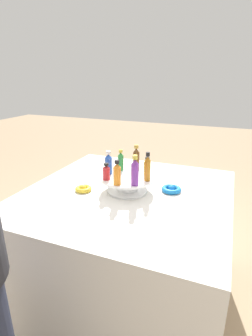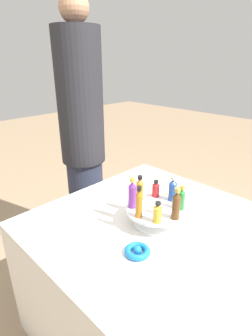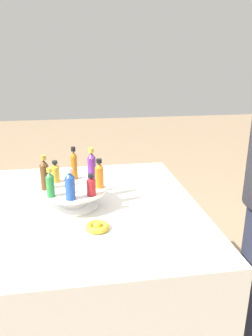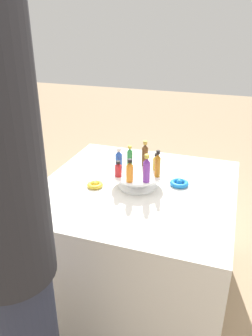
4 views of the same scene
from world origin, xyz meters
TOP-DOWN VIEW (x-y plane):
  - ground_plane at (0.00, 0.00)m, footprint 12.00×12.00m
  - party_table at (0.00, 0.00)m, footprint 1.04×1.04m
  - display_stand at (0.00, 0.00)m, footprint 0.28×0.28m
  - bottle_gold at (-0.07, 0.08)m, footprint 0.04×0.04m
  - bottle_brown at (-0.11, 0.01)m, footprint 0.04×0.04m
  - bottle_green at (-0.08, -0.07)m, footprint 0.03×0.03m
  - bottle_blue at (-0.01, -0.11)m, footprint 0.04×0.04m
  - bottle_red at (0.07, -0.08)m, footprint 0.04×0.04m
  - bottle_orange at (0.11, -0.01)m, footprint 0.04×0.04m
  - bottle_purple at (0.08, 0.07)m, footprint 0.04×0.04m
  - bottle_amber at (0.01, 0.11)m, footprint 0.03×0.03m
  - ribbon_bow_blue at (-0.08, 0.22)m, footprint 0.10×0.10m
  - ribbon_bow_gold at (0.08, -0.22)m, footprint 0.09×0.09m

SIDE VIEW (x-z plane):
  - ground_plane at x=0.00m, z-range 0.00..0.00m
  - party_table at x=0.00m, z-range 0.00..0.71m
  - ribbon_bow_gold at x=0.08m, z-range 0.70..0.74m
  - ribbon_bow_blue at x=-0.08m, z-range 0.70..0.74m
  - display_stand at x=0.00m, z-range 0.71..0.79m
  - bottle_red at x=0.07m, z-range 0.78..0.87m
  - bottle_gold at x=-0.07m, z-range 0.78..0.88m
  - bottle_green at x=-0.08m, z-range 0.78..0.90m
  - bottle_orange at x=0.11m, z-range 0.78..0.91m
  - bottle_blue at x=-0.01m, z-range 0.78..0.91m
  - bottle_brown at x=-0.11m, z-range 0.78..0.93m
  - bottle_amber at x=0.01m, z-range 0.78..0.93m
  - bottle_purple at x=0.08m, z-range 0.78..0.93m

